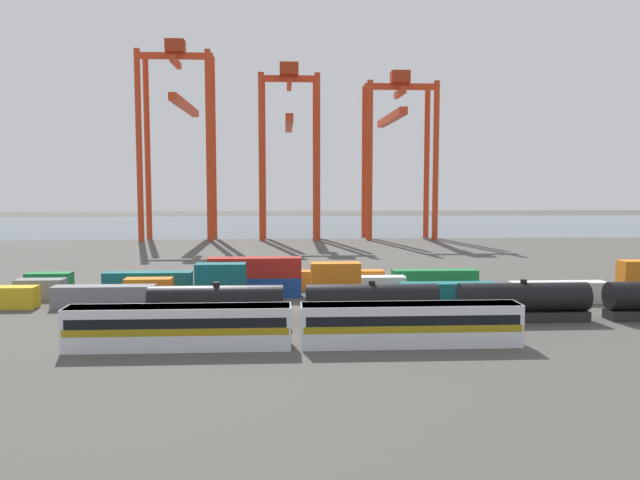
# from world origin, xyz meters

# --- Properties ---
(ground_plane) EXTENTS (420.00, 420.00, 0.00)m
(ground_plane) POSITION_xyz_m (0.00, 40.00, 0.00)
(ground_plane) COLOR #4C4944
(harbour_water) EXTENTS (400.00, 110.00, 0.01)m
(harbour_water) POSITION_xyz_m (0.00, 145.48, 0.00)
(harbour_water) COLOR slate
(harbour_water) RESTS_ON ground_plane
(passenger_train) EXTENTS (41.33, 3.14, 3.90)m
(passenger_train) POSITION_xyz_m (-0.22, -19.19, 2.14)
(passenger_train) COLOR silver
(passenger_train) RESTS_ON ground_plane
(freight_tank_row) EXTENTS (63.59, 3.08, 4.54)m
(freight_tank_row) POSITION_xyz_m (16.31, -9.53, 2.17)
(freight_tank_row) COLOR #232326
(freight_tank_row) RESTS_ON ground_plane
(shipping_container_1) EXTENTS (12.10, 2.44, 2.60)m
(shipping_container_1) POSITION_xyz_m (-22.97, 0.69, 1.30)
(shipping_container_1) COLOR slate
(shipping_container_1) RESTS_ON ground_plane
(shipping_container_2) EXTENTS (6.04, 2.44, 2.60)m
(shipping_container_2) POSITION_xyz_m (-9.00, 0.69, 1.30)
(shipping_container_2) COLOR #AD211C
(shipping_container_2) RESTS_ON ground_plane
(shipping_container_3) EXTENTS (6.04, 2.44, 2.60)m
(shipping_container_3) POSITION_xyz_m (-9.00, 0.69, 3.90)
(shipping_container_3) COLOR #146066
(shipping_container_3) RESTS_ON shipping_container_2
(shipping_container_4) EXTENTS (6.04, 2.44, 2.60)m
(shipping_container_4) POSITION_xyz_m (4.98, 0.69, 1.30)
(shipping_container_4) COLOR #146066
(shipping_container_4) RESTS_ON ground_plane
(shipping_container_5) EXTENTS (6.04, 2.44, 2.60)m
(shipping_container_5) POSITION_xyz_m (4.98, 0.69, 3.90)
(shipping_container_5) COLOR orange
(shipping_container_5) RESTS_ON shipping_container_4
(shipping_container_6) EXTENTS (12.10, 2.44, 2.60)m
(shipping_container_6) POSITION_xyz_m (18.95, 0.69, 1.30)
(shipping_container_6) COLOR #146066
(shipping_container_6) RESTS_ON ground_plane
(shipping_container_7) EXTENTS (12.10, 2.44, 2.60)m
(shipping_container_7) POSITION_xyz_m (32.93, 0.69, 1.30)
(shipping_container_7) COLOR silver
(shipping_container_7) RESTS_ON ground_plane
(shipping_container_10) EXTENTS (6.04, 2.44, 2.60)m
(shipping_container_10) POSITION_xyz_m (-32.61, 6.48, 1.30)
(shipping_container_10) COLOR slate
(shipping_container_10) RESTS_ON ground_plane
(shipping_container_11) EXTENTS (6.04, 2.44, 2.60)m
(shipping_container_11) POSITION_xyz_m (-18.87, 6.48, 1.30)
(shipping_container_11) COLOR orange
(shipping_container_11) RESTS_ON ground_plane
(shipping_container_12) EXTENTS (12.10, 2.44, 2.60)m
(shipping_container_12) POSITION_xyz_m (-5.13, 6.48, 1.30)
(shipping_container_12) COLOR #1C4299
(shipping_container_12) RESTS_ON ground_plane
(shipping_container_13) EXTENTS (12.10, 2.44, 2.60)m
(shipping_container_13) POSITION_xyz_m (-5.13, 6.48, 3.90)
(shipping_container_13) COLOR #AD211C
(shipping_container_13) RESTS_ON shipping_container_12
(shipping_container_14) EXTENTS (12.10, 2.44, 2.60)m
(shipping_container_14) POSITION_xyz_m (8.61, 6.48, 1.30)
(shipping_container_14) COLOR silver
(shipping_container_14) RESTS_ON ground_plane
(shipping_container_15) EXTENTS (6.04, 2.44, 2.60)m
(shipping_container_15) POSITION_xyz_m (-33.61, 12.28, 1.30)
(shipping_container_15) COLOR #197538
(shipping_container_15) RESTS_ON ground_plane
(shipping_container_16) EXTENTS (12.10, 2.44, 2.60)m
(shipping_container_16) POSITION_xyz_m (-20.20, 12.28, 1.30)
(shipping_container_16) COLOR #146066
(shipping_container_16) RESTS_ON ground_plane
(shipping_container_17) EXTENTS (12.10, 2.44, 2.60)m
(shipping_container_17) POSITION_xyz_m (-6.79, 12.28, 1.30)
(shipping_container_17) COLOR #146066
(shipping_container_17) RESTS_ON ground_plane
(shipping_container_18) EXTENTS (12.10, 2.44, 2.60)m
(shipping_container_18) POSITION_xyz_m (6.62, 12.28, 1.30)
(shipping_container_18) COLOR orange
(shipping_container_18) RESTS_ON ground_plane
(shipping_container_19) EXTENTS (12.10, 2.44, 2.60)m
(shipping_container_19) POSITION_xyz_m (20.03, 12.28, 1.30)
(shipping_container_19) COLOR #197538
(shipping_container_19) RESTS_ON ground_plane
(gantry_crane_west) EXTENTS (18.92, 41.88, 50.96)m
(gantry_crane_west) POSITION_xyz_m (-28.87, 94.74, 30.73)
(gantry_crane_west) COLOR red
(gantry_crane_west) RESTS_ON ground_plane
(gantry_crane_central) EXTENTS (15.73, 37.59, 45.50)m
(gantry_crane_central) POSITION_xyz_m (0.04, 94.39, 27.23)
(gantry_crane_central) COLOR red
(gantry_crane_central) RESTS_ON ground_plane
(gantry_crane_east) EXTENTS (18.63, 39.90, 43.72)m
(gantry_crane_east) POSITION_xyz_m (28.94, 94.77, 27.20)
(gantry_crane_east) COLOR red
(gantry_crane_east) RESTS_ON ground_plane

